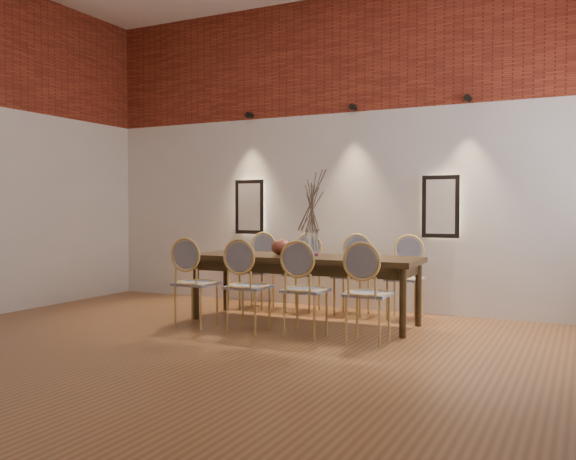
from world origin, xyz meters
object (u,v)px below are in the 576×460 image
at_px(chair_near_b, 249,286).
at_px(chair_far_b, 302,273).
at_px(chair_near_c, 306,290).
at_px(vase, 312,243).
at_px(bowl, 282,247).
at_px(chair_far_d, 405,278).
at_px(chair_near_d, 368,294).
at_px(chair_far_c, 352,276).
at_px(book, 300,254).
at_px(dining_table, 304,289).
at_px(chair_near_a, 196,283).
at_px(chair_far_a, 257,271).

height_order(chair_near_b, chair_far_b, same).
height_order(chair_near_c, vase, vase).
relative_size(vase, bowl, 1.25).
bearing_deg(vase, bowl, -170.62).
relative_size(chair_far_b, chair_far_d, 1.00).
relative_size(chair_near_b, chair_near_d, 1.00).
xyz_separation_m(chair_near_c, chair_far_c, (-0.03, 1.39, 0.00)).
relative_size(chair_near_c, chair_far_c, 1.00).
xyz_separation_m(chair_far_d, vase, (-0.85, -0.71, 0.43)).
relative_size(chair_near_c, chair_near_d, 1.00).
bearing_deg(chair_far_c, chair_near_d, 114.90).
height_order(chair_near_d, bowl, chair_near_d).
bearing_deg(chair_far_b, vase, 121.19).
bearing_deg(chair_near_b, chair_far_c, 65.10).
xyz_separation_m(chair_near_c, vase, (-0.24, 0.69, 0.43)).
bearing_deg(book, chair_far_b, 112.75).
height_order(dining_table, vase, vase).
xyz_separation_m(chair_far_c, chair_far_d, (0.64, 0.01, 0.00)).
relative_size(chair_far_b, chair_far_c, 1.00).
xyz_separation_m(chair_near_a, chair_near_b, (0.64, 0.01, 0.00)).
distance_m(chair_near_b, book, 0.82).
height_order(chair_near_b, chair_near_c, same).
height_order(chair_near_c, chair_far_b, same).
bearing_deg(chair_near_b, chair_near_c, 0.00).
distance_m(chair_near_b, chair_far_c, 1.53).
xyz_separation_m(chair_far_b, chair_far_d, (1.29, 0.03, 0.00)).
xyz_separation_m(chair_far_a, book, (0.93, -0.66, 0.30)).
height_order(chair_near_c, chair_far_a, same).
bearing_deg(chair_near_a, chair_near_c, 0.00).
relative_size(chair_far_c, book, 3.62).
bearing_deg(book, chair_far_a, 144.67).
bearing_deg(chair_far_b, chair_near_a, 65.10).
xyz_separation_m(chair_near_b, book, (0.25, 0.72, 0.30)).
height_order(chair_near_a, bowl, chair_near_a).
xyz_separation_m(chair_near_c, chair_far_b, (-0.67, 1.38, 0.00)).
bearing_deg(bowl, vase, 9.38).
bearing_deg(chair_far_a, dining_table, 144.32).
bearing_deg(chair_near_a, chair_far_a, 90.00).
bearing_deg(chair_near_a, dining_table, 35.68).
height_order(chair_near_b, chair_near_d, same).
xyz_separation_m(dining_table, chair_far_c, (0.31, 0.70, 0.09)).
distance_m(chair_near_b, chair_far_b, 1.39).
bearing_deg(book, chair_far_c, 61.98).
xyz_separation_m(chair_near_d, chair_far_d, (-0.03, 1.39, 0.00)).
height_order(chair_near_a, chair_far_a, same).
height_order(chair_near_a, chair_near_c, same).
xyz_separation_m(chair_near_d, chair_far_c, (-0.67, 1.38, 0.00)).
distance_m(chair_near_c, chair_far_c, 1.39).
relative_size(chair_far_a, chair_far_c, 1.00).
relative_size(dining_table, chair_far_a, 2.74).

